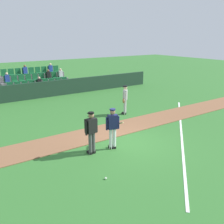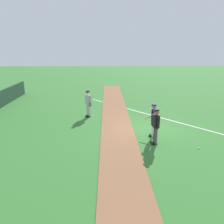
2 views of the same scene
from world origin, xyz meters
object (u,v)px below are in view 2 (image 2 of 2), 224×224
object	(u,v)px
umpire_home_plate	(156,125)
runner_grey_jersey	(88,103)
batter_navy_jersey	(153,119)
baseball	(198,148)

from	to	relation	value
umpire_home_plate	runner_grey_jersey	distance (m)	5.58
batter_navy_jersey	umpire_home_plate	bearing A→B (deg)	174.23
batter_navy_jersey	runner_grey_jersey	xyz separation A→B (m)	(3.37, 3.61, -0.01)
baseball	batter_navy_jersey	bearing A→B (deg)	49.96
baseball	runner_grey_jersey	bearing A→B (deg)	47.96
batter_navy_jersey	baseball	size ratio (longest dim) A/B	23.78
batter_navy_jersey	runner_grey_jersey	distance (m)	4.94
batter_navy_jersey	baseball	bearing A→B (deg)	-130.04
umpire_home_plate	baseball	world-z (taller)	umpire_home_plate
umpire_home_plate	runner_grey_jersey	world-z (taller)	same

